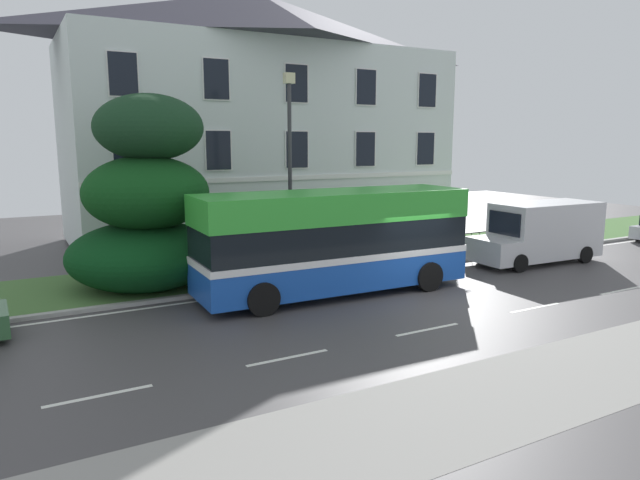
# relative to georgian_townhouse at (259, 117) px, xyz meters

# --- Properties ---
(ground_plane) EXTENTS (60.00, 56.00, 0.18)m
(ground_plane) POSITION_rel_georgian_townhouse_xyz_m (0.06, -12.73, -5.98)
(ground_plane) COLOR #434142
(georgian_townhouse) EXTENTS (18.03, 8.27, 11.62)m
(georgian_townhouse) POSITION_rel_georgian_townhouse_xyz_m (0.00, 0.00, 0.00)
(georgian_townhouse) COLOR silver
(georgian_townhouse) RESTS_ON ground_plane
(iron_verge_railing) EXTENTS (12.72, 0.04, 0.97)m
(iron_verge_railing) POSITION_rel_georgian_townhouse_xyz_m (-0.00, -9.19, -5.34)
(iron_verge_railing) COLOR black
(iron_verge_railing) RESTS_ON ground_plane
(evergreen_tree) EXTENTS (4.91, 4.91, 6.28)m
(evergreen_tree) POSITION_rel_georgian_townhouse_xyz_m (-7.26, -7.67, -3.33)
(evergreen_tree) COLOR #423328
(evergreen_tree) RESTS_ON ground_plane
(single_decker_bus) EXTENTS (8.83, 2.79, 3.25)m
(single_decker_bus) POSITION_rel_georgian_townhouse_xyz_m (-2.26, -11.14, -4.26)
(single_decker_bus) COLOR #1A4EB4
(single_decker_bus) RESTS_ON ground_plane
(white_panel_van) EXTENTS (5.60, 2.28, 2.39)m
(white_panel_van) POSITION_rel_georgian_townhouse_xyz_m (7.34, -11.04, -4.74)
(white_panel_van) COLOR silver
(white_panel_van) RESTS_ON ground_plane
(street_lamp_post) EXTENTS (0.36, 0.24, 6.99)m
(street_lamp_post) POSITION_rel_georgian_townhouse_xyz_m (-2.30, -8.10, -1.86)
(street_lamp_post) COLOR #333338
(street_lamp_post) RESTS_ON ground_plane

